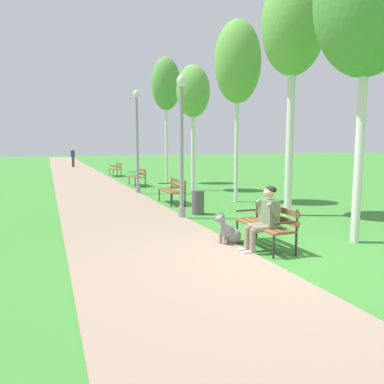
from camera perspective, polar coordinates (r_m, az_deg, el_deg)
ground_plane at (r=6.91m, az=12.08°, el=-9.95°), size 120.00×120.00×0.00m
paved_path at (r=29.63m, az=-17.50°, el=3.13°), size 3.23×60.00×0.04m
park_bench_near at (r=7.52m, az=11.40°, el=-4.47°), size 0.55×1.50×0.85m
park_bench_mid at (r=12.78m, az=-2.89°, el=0.51°), size 0.55×1.50×0.85m
park_bench_far at (r=18.32m, az=-8.20°, el=2.53°), size 0.55×1.50×0.85m
park_bench_furthest at (r=24.08m, az=-11.49°, el=3.60°), size 0.55×1.50×0.85m
person_seated_on_near_bench at (r=7.19m, az=11.01°, el=-3.64°), size 0.74×0.49×1.25m
dog_grey at (r=7.65m, az=5.69°, el=-6.10°), size 0.82×0.38×0.71m
lamp_post_near at (r=10.13m, az=-1.62°, el=7.08°), size 0.24×0.24×3.83m
lamp_post_mid at (r=15.43m, az=-8.36°, el=7.73°), size 0.24×0.24×4.16m
birch_tree_second at (r=11.34m, az=15.22°, el=23.18°), size 1.74×1.70×6.61m
birch_tree_third at (r=13.43m, az=6.99°, el=18.96°), size 1.61×1.46×6.16m
birch_tree_fourth at (r=16.54m, az=0.17°, el=14.92°), size 1.44×1.47×5.37m
birch_tree_fifth at (r=19.67m, az=-3.98°, el=15.97°), size 1.48×1.26×6.35m
litter_bin at (r=10.85m, az=0.92°, el=-1.58°), size 0.36×0.36×0.70m
pedestrian_distant at (r=33.86m, az=-17.68°, el=5.00°), size 0.32×0.22×1.65m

